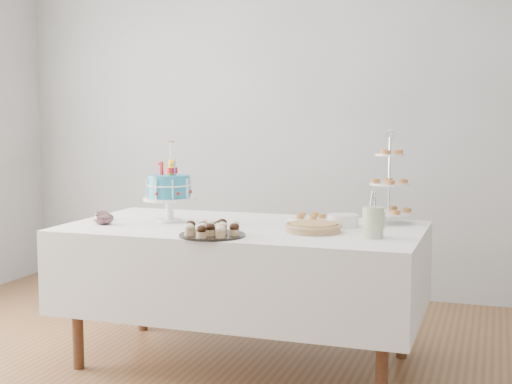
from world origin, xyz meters
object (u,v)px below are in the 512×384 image
(tiered_stand, at_px, (389,184))
(jam_bowl_a, at_px, (104,219))
(pastry_plate, at_px, (310,217))
(table, at_px, (243,267))
(pie, at_px, (313,227))
(cupcake_tray, at_px, (212,229))
(plate_stack, at_px, (343,221))
(jam_bowl_b, at_px, (102,216))
(utensil_pitcher, at_px, (373,221))
(birthday_cake, at_px, (169,200))

(tiered_stand, relative_size, jam_bowl_a, 4.58)
(pastry_plate, height_order, jam_bowl_a, jam_bowl_a)
(table, bearing_deg, tiered_stand, 25.83)
(table, height_order, pie, pie)
(table, height_order, pastry_plate, pastry_plate)
(cupcake_tray, distance_m, plate_stack, 0.76)
(tiered_stand, bearing_deg, table, -154.17)
(plate_stack, bearing_deg, jam_bowl_b, -171.27)
(pie, relative_size, plate_stack, 1.77)
(cupcake_tray, distance_m, pastry_plate, 0.78)
(plate_stack, xyz_separation_m, jam_bowl_b, (-1.36, -0.21, -0.01))
(plate_stack, height_order, pastry_plate, plate_stack)
(jam_bowl_b, relative_size, utensil_pitcher, 0.40)
(birthday_cake, xyz_separation_m, pastry_plate, (0.73, 0.34, -0.11))
(jam_bowl_a, height_order, jam_bowl_b, jam_bowl_a)
(jam_bowl_a, bearing_deg, pastry_plate, 27.54)
(birthday_cake, distance_m, jam_bowl_b, 0.41)
(jam_bowl_b, bearing_deg, birthday_cake, 8.81)
(utensil_pitcher, bearing_deg, cupcake_tray, -160.44)
(pastry_plate, bearing_deg, table, -130.45)
(tiered_stand, bearing_deg, pie, -126.27)
(tiered_stand, height_order, jam_bowl_a, tiered_stand)
(cupcake_tray, height_order, pie, cupcake_tray)
(jam_bowl_a, bearing_deg, birthday_cake, 33.93)
(pie, distance_m, utensil_pitcher, 0.33)
(jam_bowl_b, bearing_deg, pastry_plate, 19.41)
(pie, bearing_deg, cupcake_tray, -147.15)
(jam_bowl_b, bearing_deg, pie, -1.05)
(pie, distance_m, jam_bowl_a, 1.17)
(table, height_order, cupcake_tray, cupcake_tray)
(tiered_stand, xyz_separation_m, pastry_plate, (-0.45, -0.02, -0.20))
(pastry_plate, bearing_deg, birthday_cake, -155.34)
(pie, distance_m, pastry_plate, 0.44)
(pie, bearing_deg, jam_bowl_a, -174.12)
(table, xyz_separation_m, plate_stack, (0.52, 0.15, 0.26))
(cupcake_tray, xyz_separation_m, jam_bowl_b, (-0.81, 0.31, -0.01))
(cupcake_tray, xyz_separation_m, pastry_plate, (0.32, 0.71, -0.02))
(birthday_cake, bearing_deg, jam_bowl_b, -161.03)
(table, distance_m, plate_stack, 0.60)
(tiered_stand, xyz_separation_m, jam_bowl_b, (-1.57, -0.41, -0.19))
(birthday_cake, distance_m, pie, 0.87)
(tiered_stand, xyz_separation_m, jam_bowl_a, (-1.48, -0.56, -0.18))
(pie, height_order, utensil_pitcher, utensil_pitcher)
(tiered_stand, relative_size, jam_bowl_b, 5.59)
(tiered_stand, xyz_separation_m, utensil_pitcher, (-0.00, -0.51, -0.13))
(birthday_cake, relative_size, jam_bowl_b, 4.89)
(table, distance_m, cupcake_tray, 0.45)
(cupcake_tray, bearing_deg, utensil_pitcher, 15.31)
(tiered_stand, bearing_deg, pastry_plate, -177.83)
(table, bearing_deg, pie, -11.28)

